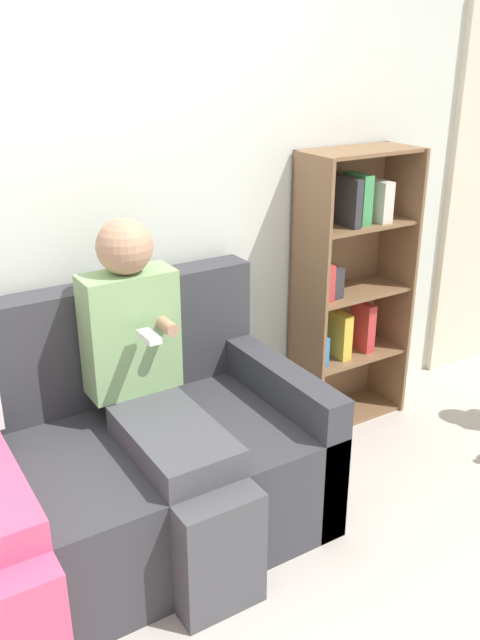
% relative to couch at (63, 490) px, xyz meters
% --- Properties ---
extents(ground_plane, '(14.00, 14.00, 0.00)m').
position_rel_couch_xyz_m(ground_plane, '(0.19, -0.55, -0.31)').
color(ground_plane, '#BCB2A8').
extents(back_wall, '(10.00, 0.06, 2.55)m').
position_rel_couch_xyz_m(back_wall, '(0.19, 0.47, 0.97)').
color(back_wall, silver).
rests_on(back_wall, ground_plane).
extents(couch, '(2.01, 0.89, 0.98)m').
position_rel_couch_xyz_m(couch, '(0.00, 0.00, 0.00)').
color(couch, '#38383D').
rests_on(couch, ground_plane).
extents(adult_seated, '(0.37, 0.86, 1.28)m').
position_rel_couch_xyz_m(adult_seated, '(0.38, -0.10, 0.35)').
color(adult_seated, '#47474C').
rests_on(adult_seated, ground_plane).
extents(bookshelf, '(0.59, 0.30, 1.42)m').
position_rel_couch_xyz_m(bookshelf, '(1.63, 0.32, 0.44)').
color(bookshelf, brown).
rests_on(bookshelf, ground_plane).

